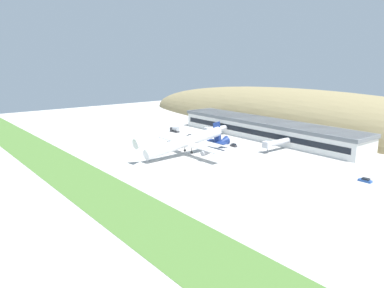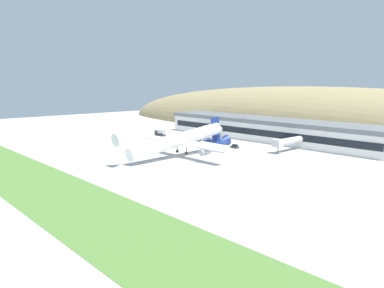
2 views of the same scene
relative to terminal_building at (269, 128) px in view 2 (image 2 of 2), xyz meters
The scene contains 12 objects.
ground_plane 59.23m from the terminal_building, 82.74° to the right, with size 393.03×393.03×0.00m, color #B7B5AF.
grass_strip_foreground 106.58m from the terminal_building, 85.99° to the right, with size 353.73×21.23×0.08m, color #4C7533.
hill_backdrop 41.59m from the terminal_building, 95.61° to the left, with size 310.08×57.11×48.19m, color #8E7F56.
terminal_building is the anchor object (origin of this frame).
jetway_0 27.73m from the terminal_building, 140.23° to the right, with size 3.38×15.15×5.43m.
jetway_1 29.03m from the terminal_building, 40.42° to the right, with size 3.38×17.21×5.43m.
cargo_airplane 55.99m from the terminal_building, 87.37° to the right, with size 41.14×51.09×12.68m.
service_car_0 41.12m from the terminal_building, 131.62° to the right, with size 4.29×1.78×1.67m.
service_car_1 27.98m from the terminal_building, 83.15° to the right, with size 3.84×1.98×1.54m.
service_car_3 33.34m from the terminal_building, 128.02° to the right, with size 4.00×1.93×1.60m.
fuel_truck 52.82m from the terminal_building, 147.60° to the right, with size 6.22×2.88×3.30m.
traffic_cone_0 42.41m from the terminal_building, 101.66° to the right, with size 0.52×0.52×0.58m.
Camera 2 is at (93.94, -81.86, 26.46)m, focal length 35.00 mm.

